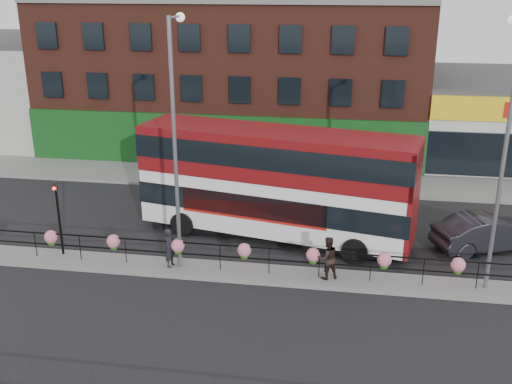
# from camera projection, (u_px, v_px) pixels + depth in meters

# --- Properties ---
(ground) EXTENTS (120.00, 120.00, 0.00)m
(ground) POSITION_uv_depth(u_px,v_px,m) (244.00, 275.00, 24.27)
(ground) COLOR black
(ground) RESTS_ON ground
(north_pavement) EXTENTS (60.00, 4.00, 0.15)m
(north_pavement) POSITION_uv_depth(u_px,v_px,m) (280.00, 180.00, 35.40)
(north_pavement) COLOR gray
(north_pavement) RESTS_ON ground
(median) EXTENTS (60.00, 1.60, 0.15)m
(median) POSITION_uv_depth(u_px,v_px,m) (244.00, 273.00, 24.25)
(median) COLOR gray
(median) RESTS_ON ground
(brick_building) EXTENTS (25.00, 12.21, 10.30)m
(brick_building) POSITION_uv_depth(u_px,v_px,m) (237.00, 72.00, 41.67)
(brick_building) COLOR brown
(brick_building) RESTS_ON ground
(median_railing) EXTENTS (30.04, 0.56, 1.23)m
(median_railing) POSITION_uv_depth(u_px,v_px,m) (244.00, 251.00, 23.92)
(median_railing) COLOR black
(median_railing) RESTS_ON median
(double_decker_bus) EXTENTS (12.80, 5.43, 5.05)m
(double_decker_bus) POSITION_uv_depth(u_px,v_px,m) (276.00, 173.00, 26.78)
(double_decker_bus) COLOR white
(double_decker_bus) RESTS_ON ground
(car) EXTENTS (5.11, 6.01, 1.59)m
(car) POSITION_uv_depth(u_px,v_px,m) (487.00, 232.00, 26.32)
(car) COLOR #26262E
(car) RESTS_ON ground
(pedestrian_a) EXTENTS (0.73, 0.59, 1.65)m
(pedestrian_a) POSITION_uv_depth(u_px,v_px,m) (170.00, 248.00, 24.40)
(pedestrian_a) COLOR black
(pedestrian_a) RESTS_ON median
(pedestrian_b) EXTENTS (1.38, 1.34, 1.76)m
(pedestrian_b) POSITION_uv_depth(u_px,v_px,m) (327.00, 258.00, 23.40)
(pedestrian_b) COLOR black
(pedestrian_b) RESTS_ON median
(lamp_column_west) EXTENTS (0.36, 1.75, 9.97)m
(lamp_column_west) POSITION_uv_depth(u_px,v_px,m) (176.00, 125.00, 22.88)
(lamp_column_west) COLOR slate
(lamp_column_west) RESTS_ON median
(lamp_column_east) EXTENTS (0.36, 1.75, 9.97)m
(lamp_column_east) POSITION_uv_depth(u_px,v_px,m) (505.00, 136.00, 21.19)
(lamp_column_east) COLOR slate
(lamp_column_east) RESTS_ON median
(traffic_light_median) EXTENTS (0.15, 0.28, 3.65)m
(traffic_light_median) POSITION_uv_depth(u_px,v_px,m) (57.00, 203.00, 24.98)
(traffic_light_median) COLOR black
(traffic_light_median) RESTS_ON median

